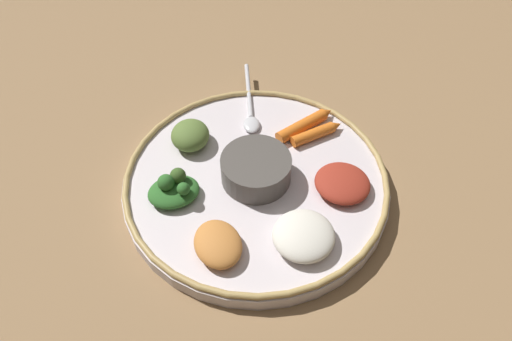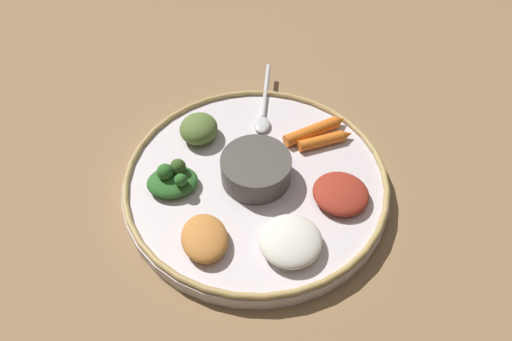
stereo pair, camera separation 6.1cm
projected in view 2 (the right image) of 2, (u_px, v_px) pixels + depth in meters
The scene contains 12 objects.
ground_plane at pixel (256, 188), 0.64m from camera, with size 2.40×2.40×0.00m, color olive.
platter at pixel (256, 183), 0.63m from camera, with size 0.35×0.35×0.02m, color silver.
platter_rim at pixel (256, 176), 0.62m from camera, with size 0.35×0.35×0.01m, color tan.
center_bowl at pixel (256, 168), 0.61m from camera, with size 0.09×0.09×0.04m.
spoon at pixel (264, 108), 0.71m from camera, with size 0.07×0.16×0.01m.
greens_pile at pixel (173, 179), 0.61m from camera, with size 0.07×0.06×0.04m.
carrot_near_spoon at pixel (325, 140), 0.66m from camera, with size 0.08×0.02×0.02m.
carrot_outer at pixel (315, 130), 0.67m from camera, with size 0.10×0.04×0.02m.
mound_rice_white at pixel (291, 241), 0.55m from camera, with size 0.07×0.08×0.03m, color silver.
mound_squash at pixel (204, 238), 0.55m from camera, with size 0.07×0.05×0.02m, color #C67A38.
mound_beet at pixel (341, 193), 0.59m from camera, with size 0.07×0.07×0.02m, color maroon.
mound_collards at pixel (199, 129), 0.66m from camera, with size 0.06×0.05×0.03m, color #567033.
Camera 2 is at (-0.10, -0.39, 0.50)m, focal length 32.89 mm.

